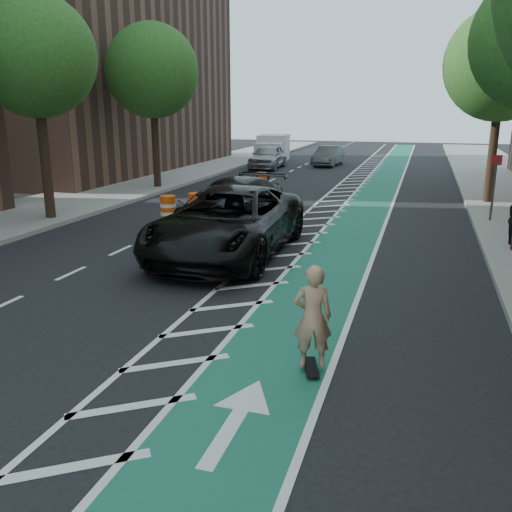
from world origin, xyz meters
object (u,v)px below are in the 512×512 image
at_px(suv_far, 233,203).
at_px(barrel_a, 168,210).
at_px(skateboarder, 313,317).
at_px(suv_near, 228,222).

relative_size(suv_far, barrel_a, 5.89).
distance_m(skateboarder, suv_near, 7.33).
height_order(suv_near, suv_far, suv_near).
relative_size(suv_near, suv_far, 1.20).
distance_m(suv_near, suv_far, 3.90).
bearing_deg(suv_far, skateboarder, -57.23).
bearing_deg(barrel_a, skateboarder, -53.59).
xyz_separation_m(suv_far, barrel_a, (-2.52, -0.04, -0.37)).
height_order(skateboarder, suv_near, suv_near).
bearing_deg(suv_near, suv_far, 107.07).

